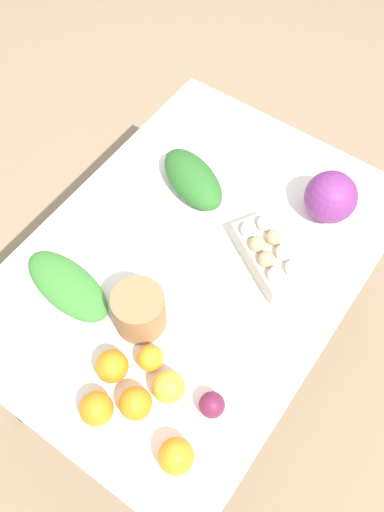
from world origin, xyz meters
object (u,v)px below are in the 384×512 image
egg_carton (269,254)px  greens_bunch_dandelion (193,179)px  beet_root (212,405)px  orange_1 (96,409)px  cabbage_purple (331,197)px  orange_4 (150,358)px  orange_3 (176,456)px  greens_bunch_beet_tops (67,286)px  paper_bag (140,311)px  orange_5 (112,366)px  orange_2 (135,403)px  orange_0 (169,387)px

egg_carton → greens_bunch_dandelion: same height
beet_root → orange_1: 0.27m
cabbage_purple → orange_4: bearing=168.4°
beet_root → orange_3: orange_3 is taller
greens_bunch_dandelion → beet_root: (-0.51, -0.42, -0.02)m
greens_bunch_beet_tops → greens_bunch_dandelion: greens_bunch_dandelion is taller
egg_carton → beet_root: bearing=134.1°
paper_bag → beet_root: paper_bag is taller
cabbage_purple → egg_carton: 0.25m
orange_1 → orange_5: bearing=19.8°
orange_5 → greens_bunch_dandelion: bearing=16.4°
egg_carton → orange_1: (-0.58, 0.11, -0.00)m
greens_bunch_dandelion → beet_root: 0.66m
orange_3 → orange_5: orange_3 is taller
orange_3 → orange_1: bearing=95.6°
cabbage_purple → orange_4: cabbage_purple is taller
cabbage_purple → egg_carton: cabbage_purple is taller
orange_2 → orange_0: bearing=-27.1°
greens_bunch_beet_tops → greens_bunch_dandelion: (0.47, -0.07, 0.02)m
egg_carton → orange_3: 0.57m
greens_bunch_beet_tops → orange_0: orange_0 is taller
orange_3 → cabbage_purple: bearing=3.9°
beet_root → orange_2: size_ratio=0.79×
beet_root → paper_bag: bearing=73.1°
egg_carton → orange_3: bearing=130.9°
greens_bunch_beet_tops → orange_5: 0.26m
greens_bunch_beet_tops → greens_bunch_dandelion: bearing=-8.4°
greens_bunch_dandelion → orange_0: 0.62m
beet_root → orange_0: bearing=103.6°
greens_bunch_beet_tops → orange_2: size_ratio=3.53×
beet_root → orange_5: (-0.06, 0.25, 0.01)m
orange_0 → orange_5: size_ratio=0.98×
paper_bag → greens_bunch_beet_tops: bearing=100.9°
cabbage_purple → orange_4: size_ratio=2.27×
paper_bag → orange_4: 0.12m
cabbage_purple → orange_5: bearing=165.1°
orange_3 → orange_0: bearing=42.6°
orange_4 → orange_1: bearing=172.0°
orange_3 → orange_4: orange_3 is taller
orange_1 → paper_bag: bearing=14.3°
orange_5 → greens_bunch_beet_tops: bearing=66.1°
greens_bunch_beet_tops → orange_1: size_ratio=3.46×
greens_bunch_beet_tops → greens_bunch_dandelion: 0.47m
greens_bunch_dandelion → orange_1: (-0.67, -0.20, -0.01)m
orange_0 → orange_5: 0.15m
paper_bag → orange_5: 0.15m
orange_2 → orange_3: size_ratio=0.96×
greens_bunch_dandelion → orange_5: greens_bunch_dandelion is taller
egg_carton → paper_bag: size_ratio=1.99×
egg_carton → orange_0: egg_carton is taller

